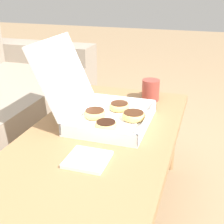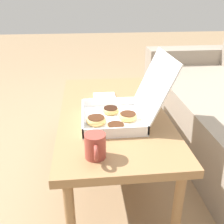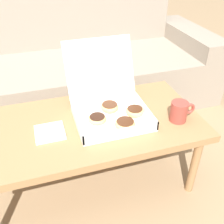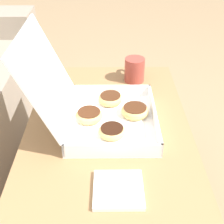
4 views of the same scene
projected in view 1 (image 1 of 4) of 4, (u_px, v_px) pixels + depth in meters
The scene contains 5 objects.
ground_plane at pixel (74, 215), 1.45m from camera, with size 12.00×12.00×0.00m, color #937756.
coffee_table at pixel (99, 145), 1.26m from camera, with size 1.19×0.59×0.44m.
pastry_box at pixel (102, 107), 1.35m from camera, with size 0.38×0.44×0.35m.
coffee_mug at pixel (151, 90), 1.59m from camera, with size 0.13×0.09×0.11m.
napkin_stack at pixel (88, 159), 1.06m from camera, with size 0.14×0.14×0.01m.
Camera 1 is at (-1.04, -0.52, 1.01)m, focal length 50.00 mm.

